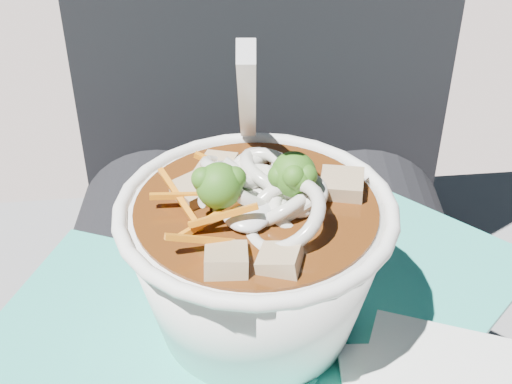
{
  "coord_description": "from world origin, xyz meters",
  "views": [
    {
      "loc": [
        -0.01,
        -0.35,
        0.97
      ],
      "look_at": [
        -0.01,
        -0.01,
        0.74
      ],
      "focal_mm": 50.0,
      "sensor_mm": 36.0,
      "label": 1
    }
  ],
  "objects": [
    {
      "name": "plastic_bag",
      "position": [
        -0.01,
        -0.03,
        0.62
      ],
      "size": [
        0.42,
        0.34,
        0.02
      ],
      "color": "teal",
      "rests_on": "lap"
    },
    {
      "name": "udon_bowl",
      "position": [
        -0.01,
        -0.01,
        0.69
      ],
      "size": [
        0.21,
        0.21,
        0.2
      ],
      "color": "white",
      "rests_on": "plastic_bag"
    },
    {
      "name": "person_body",
      "position": [
        0.0,
        0.09,
        0.56
      ],
      "size": [
        0.34,
        0.94,
        1.01
      ],
      "color": "black",
      "rests_on": "ground"
    }
  ]
}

